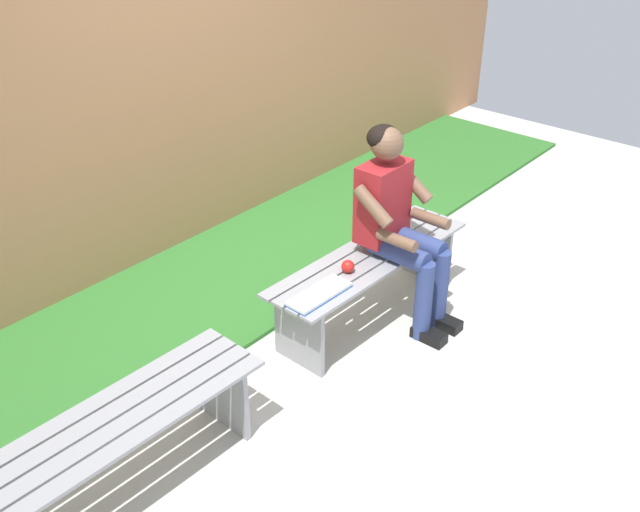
# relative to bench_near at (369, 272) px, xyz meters

# --- Properties ---
(ground_plane) EXTENTS (10.00, 7.00, 0.04)m
(ground_plane) POSITION_rel_bench_near_xyz_m (0.93, 1.00, -0.36)
(ground_plane) COLOR beige
(grass_strip) EXTENTS (9.00, 2.00, 0.03)m
(grass_strip) POSITION_rel_bench_near_xyz_m (0.93, -1.36, -0.33)
(grass_strip) COLOR #2D6B28
(grass_strip) RESTS_ON ground
(brick_wall) EXTENTS (9.50, 0.24, 3.13)m
(brick_wall) POSITION_rel_bench_near_xyz_m (0.50, -1.77, 1.22)
(brick_wall) COLOR #B27A51
(brick_wall) RESTS_ON ground
(bench_near) EXTENTS (1.54, 0.46, 0.46)m
(bench_near) POSITION_rel_bench_near_xyz_m (0.00, 0.00, 0.00)
(bench_near) COLOR gray
(bench_near) RESTS_ON ground
(bench_far) EXTENTS (1.43, 0.46, 0.46)m
(bench_far) POSITION_rel_bench_near_xyz_m (1.87, -0.00, -0.00)
(bench_far) COLOR gray
(bench_far) RESTS_ON ground
(person_seated) EXTENTS (0.50, 0.69, 1.27)m
(person_seated) POSITION_rel_bench_near_xyz_m (-0.14, 0.10, 0.35)
(person_seated) COLOR maroon
(person_seated) RESTS_ON ground
(apple) EXTENTS (0.08, 0.08, 0.08)m
(apple) POSITION_rel_bench_near_xyz_m (0.24, 0.01, 0.16)
(apple) COLOR red
(apple) RESTS_ON bench_near
(book_open) EXTENTS (0.42, 0.17, 0.02)m
(book_open) POSITION_rel_bench_near_xyz_m (0.55, 0.05, 0.13)
(book_open) COLOR white
(book_open) RESTS_ON bench_near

